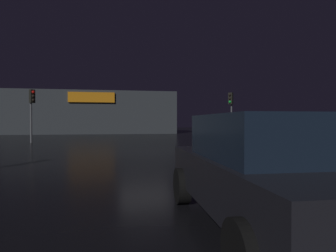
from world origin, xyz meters
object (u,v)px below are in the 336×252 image
object	(u,v)px
store_building	(94,113)
car_near	(268,170)
traffic_signal_cross_right	(32,104)
traffic_signal_main	(231,105)

from	to	relation	value
store_building	car_near	bearing A→B (deg)	-81.71
store_building	traffic_signal_cross_right	world-z (taller)	store_building
store_building	traffic_signal_cross_right	bearing A→B (deg)	-99.33
traffic_signal_cross_right	car_near	bearing A→B (deg)	-65.74
store_building	traffic_signal_cross_right	xyz separation A→B (m)	(-2.83, -17.23, 0.07)
car_near	traffic_signal_cross_right	bearing A→B (deg)	114.26
traffic_signal_main	car_near	xyz separation A→B (m)	(-6.80, -17.86, -2.03)
traffic_signal_main	car_near	bearing A→B (deg)	-110.85
traffic_signal_main	car_near	distance (m)	19.22
traffic_signal_cross_right	store_building	bearing A→B (deg)	80.67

